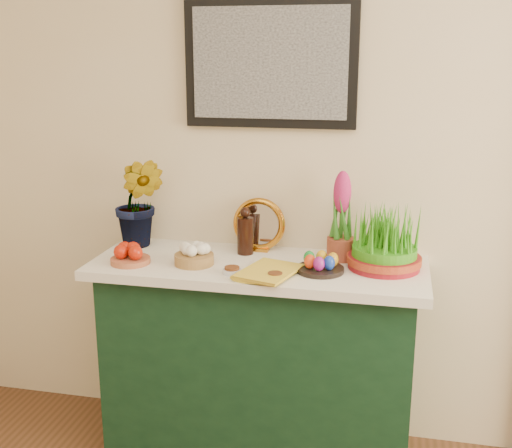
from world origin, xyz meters
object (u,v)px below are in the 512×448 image
at_px(mirror, 259,225).
at_px(wheatgrass_sabzeh, 385,243).
at_px(sideboard, 258,363).
at_px(hyacinth_green, 139,188).
at_px(book, 247,267).

distance_m(mirror, wheatgrass_sabzeh, 0.57).
relative_size(sideboard, wheatgrass_sabzeh, 4.29).
xyz_separation_m(hyacinth_green, book, (0.55, -0.24, -0.25)).
height_order(sideboard, hyacinth_green, hyacinth_green).
relative_size(hyacinth_green, wheatgrass_sabzeh, 1.78).
height_order(sideboard, mirror, mirror).
bearing_deg(sideboard, mirror, 101.75).
bearing_deg(wheatgrass_sabzeh, book, -162.85).
bearing_deg(sideboard, hyacinth_green, 168.47).
height_order(book, wheatgrass_sabzeh, wheatgrass_sabzeh).
bearing_deg(sideboard, book, -99.54).
distance_m(mirror, book, 0.32).
height_order(sideboard, wheatgrass_sabzeh, wheatgrass_sabzeh).
distance_m(sideboard, mirror, 0.61).
bearing_deg(wheatgrass_sabzeh, hyacinth_green, 175.91).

